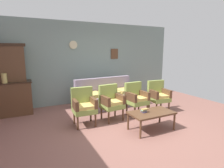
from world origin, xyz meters
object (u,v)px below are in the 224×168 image
vase_on_cabinet (4,78)px  book_stack_on_table (144,110)px  armchair_by_doorway (111,101)px  armchair_near_couch_end (158,95)px  floral_couch (108,96)px  side_cabinet (10,99)px  coffee_table (151,114)px  armchair_near_cabinet (136,97)px  armchair_row_middle (84,105)px

vase_on_cabinet → book_stack_on_table: size_ratio=1.72×
vase_on_cabinet → armchair_by_doorway: bearing=-29.6°
armchair_near_couch_end → floral_couch: bearing=135.9°
side_cabinet → armchair_near_couch_end: side_cabinet is taller
armchair_by_doorway → coffee_table: size_ratio=0.90×
vase_on_cabinet → coffee_table: vase_on_cabinet is taller
vase_on_cabinet → floral_couch: vase_on_cabinet is taller
armchair_by_doorway → book_stack_on_table: (0.37, -0.92, -0.03)m
side_cabinet → floral_couch: size_ratio=0.57×
armchair_near_cabinet → book_stack_on_table: bearing=-113.9°
armchair_by_doorway → book_stack_on_table: bearing=-68.2°
side_cabinet → floral_couch: side_cabinet is taller
armchair_near_cabinet → armchair_row_middle: bearing=-178.8°
armchair_by_doorway → coffee_table: 1.12m
armchair_near_couch_end → book_stack_on_table: size_ratio=5.89×
armchair_row_middle → side_cabinet: bearing=135.8°
armchair_near_cabinet → coffee_table: size_ratio=0.90×
side_cabinet → armchair_near_couch_end: size_ratio=1.28×
side_cabinet → vase_on_cabinet: vase_on_cabinet is taller
floral_couch → book_stack_on_table: bearing=-90.9°
side_cabinet → coffee_table: size_ratio=1.16×
armchair_by_doorway → armchair_near_cabinet: bearing=0.9°
floral_couch → armchair_near_cabinet: same height
side_cabinet → book_stack_on_table: bearing=-42.2°
floral_couch → coffee_table: size_ratio=2.04×
armchair_row_middle → armchair_near_couch_end: size_ratio=1.00×
vase_on_cabinet → armchair_near_cabinet: size_ratio=0.29×
side_cabinet → vase_on_cabinet: size_ratio=4.39×
armchair_row_middle → armchair_near_cabinet: size_ratio=1.00×
floral_couch → armchair_row_middle: size_ratio=2.26×
vase_on_cabinet → armchair_near_cabinet: 3.52m
floral_couch → coffee_table: 2.04m
armchair_by_doorway → coffee_table: armchair_by_doorway is taller
armchair_near_couch_end → coffee_table: armchair_near_couch_end is taller
vase_on_cabinet → armchair_near_couch_end: 4.23m
armchair_row_middle → coffee_table: (1.27, -0.96, -0.12)m
armchair_near_cabinet → coffee_table: 1.03m
vase_on_cabinet → armchair_by_doorway: 2.84m
book_stack_on_table → armchair_near_cabinet: bearing=66.1°
vase_on_cabinet → armchair_by_doorway: size_ratio=0.29×
floral_couch → armchair_near_cabinet: bearing=-70.2°
armchair_by_doorway → book_stack_on_table: armchair_by_doorway is taller
armchair_row_middle → vase_on_cabinet: bearing=140.4°
floral_couch → armchair_by_doorway: 1.15m
side_cabinet → coffee_table: side_cabinet is taller
book_stack_on_table → coffee_table: bearing=-20.4°
armchair_near_cabinet → coffee_table: bearing=-104.1°
floral_couch → armchair_near_couch_end: size_ratio=2.26×
armchair_row_middle → armchair_near_couch_end: (2.26, -0.01, 0.00)m
side_cabinet → armchair_row_middle: bearing=-44.2°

